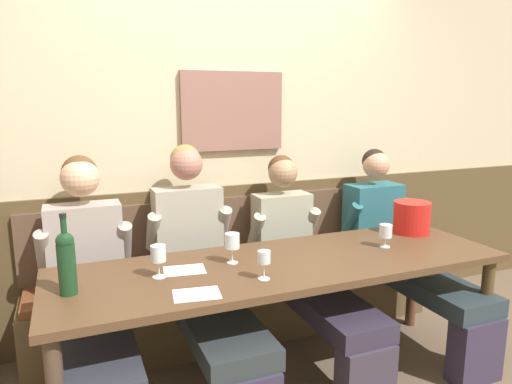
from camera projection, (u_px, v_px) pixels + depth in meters
name	position (u px, v px, depth m)	size (l,w,h in m)	color
room_wall_back	(229.00, 130.00, 3.22)	(6.80, 0.12, 2.80)	beige
wood_wainscot_panel	(233.00, 255.00, 3.35)	(6.80, 0.03, 1.02)	brown
wall_bench	(243.00, 295.00, 3.20)	(2.77, 0.42, 0.94)	brown
dining_table	(285.00, 275.00, 2.53)	(2.47, 0.76, 0.74)	#513823
person_center_right_seat	(90.00, 287.00, 2.45)	(0.53, 1.20, 1.30)	#2A2F35
person_left_seat	(203.00, 271.00, 2.68)	(0.53, 1.20, 1.34)	#302C41
person_center_left_seat	(305.00, 262.00, 2.91)	(0.49, 1.19, 1.24)	#382F3E
person_right_seat	(401.00, 246.00, 3.21)	(0.51, 1.20, 1.25)	#322A42
ice_bucket	(412.00, 217.00, 3.05)	(0.24, 0.24, 0.21)	red
wine_bottle_amber_mid	(66.00, 261.00, 2.06)	(0.08, 0.08, 0.37)	#183B1E
wine_glass_mid_right	(232.00, 242.00, 2.47)	(0.08, 0.08, 0.16)	silver
wine_glass_center_front	(264.00, 258.00, 2.24)	(0.06, 0.06, 0.15)	silver
wine_glass_right_end	(386.00, 232.00, 2.75)	(0.08, 0.08, 0.14)	silver
wine_glass_by_bottle	(158.00, 255.00, 2.27)	(0.07, 0.07, 0.16)	silver
tasting_sheet_left_guest	(197.00, 294.00, 2.09)	(0.21, 0.15, 0.00)	white
tasting_sheet_right_guest	(184.00, 270.00, 2.38)	(0.21, 0.15, 0.00)	white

